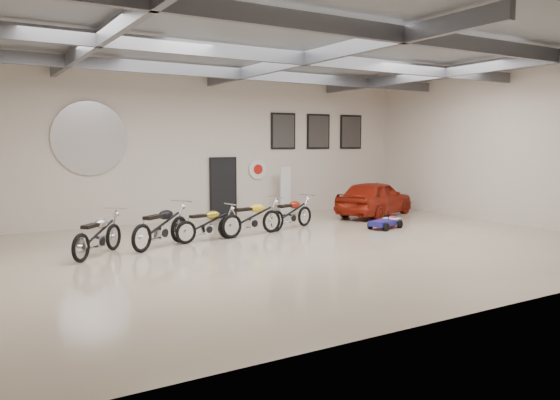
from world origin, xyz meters
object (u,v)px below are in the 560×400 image
banner_stand (286,191)px  motorcycle_gold (207,223)px  motorcycle_black (161,225)px  go_kart (387,220)px  motorcycle_yellow (252,217)px  motorcycle_silver (98,234)px  motorcycle_red (291,212)px  vintage_car (375,198)px

banner_stand → motorcycle_gold: 5.82m
motorcycle_black → go_kart: size_ratio=1.54×
motorcycle_yellow → motorcycle_silver: bearing=178.0°
motorcycle_red → vintage_car: 4.37m
motorcycle_yellow → vintage_car: vintage_car is taller
motorcycle_silver → motorcycle_yellow: motorcycle_yellow is taller
motorcycle_yellow → vintage_car: 6.05m
banner_stand → motorcycle_yellow: banner_stand is taller
motorcycle_silver → go_kart: motorcycle_silver is taller
motorcycle_gold → motorcycle_red: size_ratio=0.96×
motorcycle_gold → vintage_car: 7.52m
motorcycle_yellow → motorcycle_red: motorcycle_yellow is taller
motorcycle_red → vintage_car: size_ratio=0.52×
motorcycle_silver → motorcycle_yellow: size_ratio=0.98×
motorcycle_yellow → vintage_car: bearing=3.6°
motorcycle_black → go_kart: (7.09, -0.63, -0.31)m
motorcycle_red → motorcycle_silver: bearing=171.7°
motorcycle_gold → motorcycle_silver: bearing=-180.0°
banner_stand → motorcycle_black: size_ratio=0.83×
motorcycle_gold → motorcycle_red: motorcycle_red is taller
banner_stand → motorcycle_red: bearing=-130.3°
banner_stand → motorcycle_red: 3.27m
motorcycle_silver → go_kart: (8.73, -0.35, -0.27)m
vintage_car → motorcycle_yellow: bearing=81.3°
motorcycle_black → go_kart: 7.12m
motorcycle_yellow → go_kart: size_ratio=1.47×
motorcycle_black → go_kart: bearing=-38.7°
motorcycle_silver → banner_stand: bearing=-19.3°
go_kart → motorcycle_yellow: bearing=149.9°
vintage_car → motorcycle_silver: bearing=78.8°
motorcycle_gold → go_kart: bearing=-17.9°
motorcycle_yellow → motorcycle_red: size_ratio=1.06×
motorcycle_black → motorcycle_yellow: motorcycle_black is taller
motorcycle_black → motorcycle_yellow: (2.84, 0.38, -0.03)m
motorcycle_black → vintage_car: 8.90m
motorcycle_black → motorcycle_red: motorcycle_black is taller
banner_stand → vintage_car: bearing=-46.2°
motorcycle_silver → motorcycle_yellow: (4.48, 0.66, 0.01)m
vintage_car → go_kart: bearing=124.1°
motorcycle_gold → banner_stand: bearing=27.4°
motorcycle_gold → motorcycle_yellow: 1.48m
motorcycle_silver → motorcycle_black: motorcycle_black is taller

